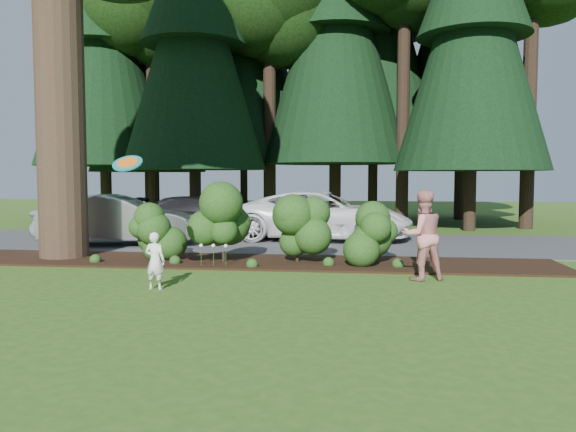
{
  "coord_description": "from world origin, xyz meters",
  "views": [
    {
      "loc": [
        3.09,
        -10.47,
        2.15
      ],
      "look_at": [
        1.58,
        1.58,
        1.3
      ],
      "focal_mm": 35.0,
      "sensor_mm": 36.0,
      "label": 1
    }
  ],
  "objects_px": {
    "adult": "(422,235)",
    "child": "(155,261)",
    "car_dark_suv": "(201,217)",
    "frisbee": "(127,163)",
    "car_white_suv": "(322,215)",
    "car_silver_wagon": "(117,220)"
  },
  "relations": [
    {
      "from": "adult",
      "to": "child",
      "type": "bearing_deg",
      "value": 0.56
    },
    {
      "from": "car_dark_suv",
      "to": "frisbee",
      "type": "bearing_deg",
      "value": -175.22
    },
    {
      "from": "child",
      "to": "frisbee",
      "type": "relative_size",
      "value": 1.96
    },
    {
      "from": "car_white_suv",
      "to": "child",
      "type": "height_order",
      "value": "car_white_suv"
    },
    {
      "from": "car_white_suv",
      "to": "frisbee",
      "type": "relative_size",
      "value": 10.6
    },
    {
      "from": "car_white_suv",
      "to": "frisbee",
      "type": "height_order",
      "value": "frisbee"
    },
    {
      "from": "child",
      "to": "adult",
      "type": "relative_size",
      "value": 0.59
    },
    {
      "from": "child",
      "to": "car_white_suv",
      "type": "bearing_deg",
      "value": -98.9
    },
    {
      "from": "car_dark_suv",
      "to": "adult",
      "type": "bearing_deg",
      "value": -140.1
    },
    {
      "from": "car_silver_wagon",
      "to": "frisbee",
      "type": "xyz_separation_m",
      "value": [
        3.18,
        -6.59,
        1.59
      ]
    },
    {
      "from": "car_white_suv",
      "to": "child",
      "type": "bearing_deg",
      "value": 168.02
    },
    {
      "from": "car_dark_suv",
      "to": "frisbee",
      "type": "height_order",
      "value": "frisbee"
    },
    {
      "from": "car_white_suv",
      "to": "frisbee",
      "type": "bearing_deg",
      "value": 165.79
    },
    {
      "from": "car_silver_wagon",
      "to": "child",
      "type": "relative_size",
      "value": 4.3
    },
    {
      "from": "adult",
      "to": "car_white_suv",
      "type": "bearing_deg",
      "value": -87.1
    },
    {
      "from": "child",
      "to": "frisbee",
      "type": "distance_m",
      "value": 1.91
    },
    {
      "from": "child",
      "to": "frisbee",
      "type": "height_order",
      "value": "frisbee"
    },
    {
      "from": "car_silver_wagon",
      "to": "child",
      "type": "height_order",
      "value": "car_silver_wagon"
    },
    {
      "from": "car_silver_wagon",
      "to": "adult",
      "type": "height_order",
      "value": "adult"
    },
    {
      "from": "car_dark_suv",
      "to": "child",
      "type": "bearing_deg",
      "value": -172.39
    },
    {
      "from": "car_white_suv",
      "to": "adult",
      "type": "xyz_separation_m",
      "value": [
        2.52,
        -6.94,
        0.08
      ]
    },
    {
      "from": "car_white_suv",
      "to": "car_dark_suv",
      "type": "height_order",
      "value": "car_white_suv"
    }
  ]
}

